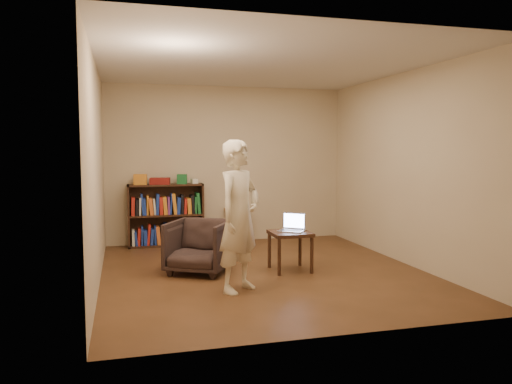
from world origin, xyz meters
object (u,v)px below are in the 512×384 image
object	(u,v)px
stool	(238,215)
laptop	(293,227)
armchair	(199,246)
side_table	(290,238)
bookshelf	(166,219)
person	(239,216)

from	to	relation	value
stool	laptop	bearing A→B (deg)	-82.38
armchair	side_table	bearing A→B (deg)	19.89
stool	armchair	world-z (taller)	armchair
bookshelf	laptop	xyz separation A→B (m)	(1.45, -2.06, 0.12)
bookshelf	armchair	distance (m)	1.93
laptop	person	world-z (taller)	person
laptop	armchair	bearing A→B (deg)	-149.88
bookshelf	armchair	bearing A→B (deg)	-82.60
bookshelf	stool	distance (m)	1.18
stool	person	distance (m)	2.86
armchair	person	size ratio (longest dim) A/B	0.44
side_table	person	world-z (taller)	person
armchair	laptop	xyz separation A→B (m)	(1.20, -0.15, 0.23)
stool	side_table	size ratio (longest dim) A/B	1.13
side_table	person	distance (m)	1.18
person	bookshelf	bearing A→B (deg)	61.43
stool	bookshelf	bearing A→B (deg)	176.89
side_table	laptop	distance (m)	0.16
person	side_table	bearing A→B (deg)	0.92
laptop	person	size ratio (longest dim) A/B	0.23
side_table	bookshelf	bearing A→B (deg)	123.59
side_table	armchair	bearing A→B (deg)	170.51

